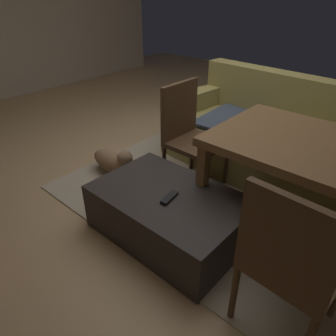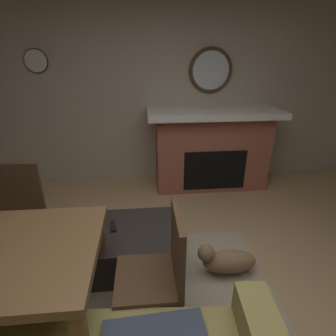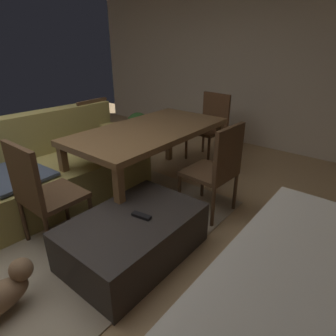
% 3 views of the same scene
% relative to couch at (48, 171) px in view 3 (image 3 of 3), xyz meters
% --- Properties ---
extents(floor, '(8.90, 8.90, 0.00)m').
position_rel_couch_xyz_m(floor, '(-0.58, -0.56, -0.31)').
color(floor, tan).
extents(wall_right_window_side, '(0.12, 5.90, 2.87)m').
position_rel_couch_xyz_m(wall_right_window_side, '(3.13, -0.56, 1.13)').
color(wall_right_window_side, beige).
rests_on(wall_right_window_side, ground).
extents(area_rug, '(2.60, 2.00, 0.01)m').
position_rel_couch_xyz_m(area_rug, '(-0.10, -0.73, -0.31)').
color(area_rug, tan).
rests_on(area_rug, ground).
extents(couch, '(2.08, 1.10, 0.89)m').
position_rel_couch_xyz_m(couch, '(0.00, 0.00, 0.00)').
color(couch, '#9E8E4C').
rests_on(couch, ground).
extents(ottoman_coffee_table, '(1.09, 0.71, 0.36)m').
position_rel_couch_xyz_m(ottoman_coffee_table, '(-0.10, -1.39, -0.13)').
color(ottoman_coffee_table, '#2D2826').
rests_on(ottoman_coffee_table, ground).
extents(tv_remote, '(0.08, 0.17, 0.02)m').
position_rel_couch_xyz_m(tv_remote, '(-0.06, -1.44, 0.06)').
color(tv_remote, black).
rests_on(tv_remote, ottoman_coffee_table).
extents(dining_table, '(1.80, 0.92, 0.74)m').
position_rel_couch_xyz_m(dining_table, '(0.84, -0.74, 0.36)').
color(dining_table, brown).
rests_on(dining_table, ground).
extents(dining_chair_east, '(0.48, 0.48, 0.93)m').
position_rel_couch_xyz_m(dining_chair_east, '(2.13, -0.74, 0.21)').
color(dining_chair_east, brown).
rests_on(dining_chair_east, ground).
extents(dining_chair_north, '(0.45, 0.45, 0.93)m').
position_rel_couch_xyz_m(dining_chair_north, '(0.83, 0.12, 0.21)').
color(dining_chair_north, '#513823').
rests_on(dining_chair_north, ground).
extents(dining_chair_west, '(0.44, 0.44, 0.93)m').
position_rel_couch_xyz_m(dining_chair_west, '(-0.45, -0.74, 0.21)').
color(dining_chair_west, '#513823').
rests_on(dining_chair_west, ground).
extents(dining_chair_south, '(0.46, 0.46, 0.93)m').
position_rel_couch_xyz_m(dining_chair_south, '(0.83, -1.59, 0.21)').
color(dining_chair_south, '#513823').
rests_on(dining_chair_south, ground).
extents(potted_plant, '(0.40, 0.40, 0.56)m').
position_rel_couch_xyz_m(potted_plant, '(1.82, 0.41, 0.01)').
color(potted_plant, brown).
rests_on(potted_plant, ground).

